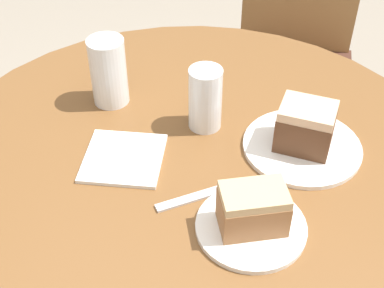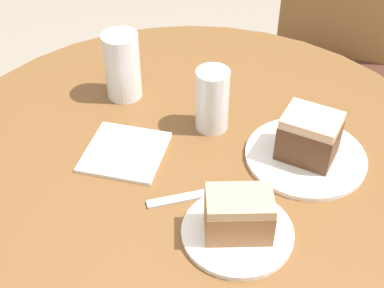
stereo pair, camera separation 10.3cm
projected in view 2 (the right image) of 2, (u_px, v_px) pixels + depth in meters
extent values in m
cylinder|color=brown|center=(192.00, 275.00, 1.30)|extent=(0.09, 0.09, 0.71)
cylinder|color=brown|center=(192.00, 165.00, 1.06)|extent=(1.09, 1.09, 0.03)
cylinder|color=olive|center=(247.00, 159.00, 1.88)|extent=(0.04, 0.04, 0.41)
cylinder|color=olive|center=(358.00, 185.00, 1.78)|extent=(0.04, 0.04, 0.41)
cylinder|color=olive|center=(272.00, 96.00, 2.16)|extent=(0.04, 0.04, 0.41)
cylinder|color=olive|center=(370.00, 116.00, 2.07)|extent=(0.04, 0.04, 0.41)
cube|color=#47281E|center=(320.00, 88.00, 1.83)|extent=(0.44, 0.46, 0.03)
cylinder|color=white|center=(237.00, 232.00, 0.91)|extent=(0.19, 0.19, 0.01)
cylinder|color=white|center=(305.00, 156.00, 1.05)|extent=(0.24, 0.24, 0.01)
cube|color=#9E6B42|center=(239.00, 217.00, 0.88)|extent=(0.13, 0.11, 0.07)
cube|color=tan|center=(240.00, 200.00, 0.86)|extent=(0.13, 0.11, 0.02)
cube|color=brown|center=(309.00, 140.00, 1.03)|extent=(0.11, 0.10, 0.08)
cube|color=beige|center=(312.00, 120.00, 0.99)|extent=(0.11, 0.09, 0.02)
cylinder|color=beige|center=(214.00, 110.00, 1.10)|extent=(0.06, 0.06, 0.09)
cylinder|color=white|center=(214.00, 100.00, 1.09)|extent=(0.07, 0.07, 0.14)
cylinder|color=silver|center=(123.00, 77.00, 1.19)|extent=(0.07, 0.07, 0.10)
cylinder|color=white|center=(122.00, 66.00, 1.17)|extent=(0.08, 0.08, 0.15)
cube|color=white|center=(125.00, 152.00, 1.06)|extent=(0.17, 0.17, 0.01)
cube|color=silver|center=(189.00, 197.00, 0.97)|extent=(0.14, 0.11, 0.00)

